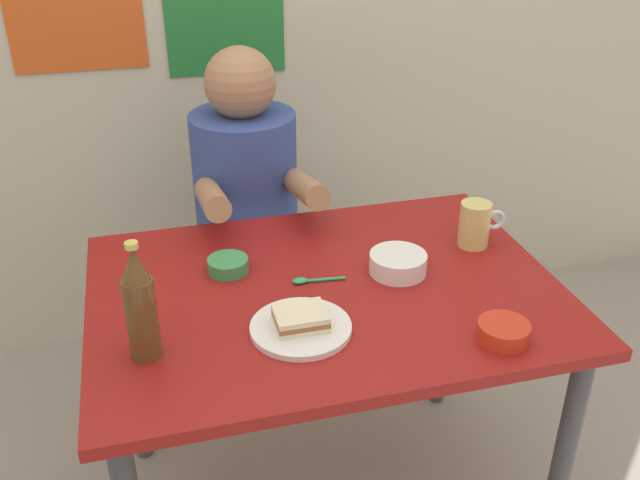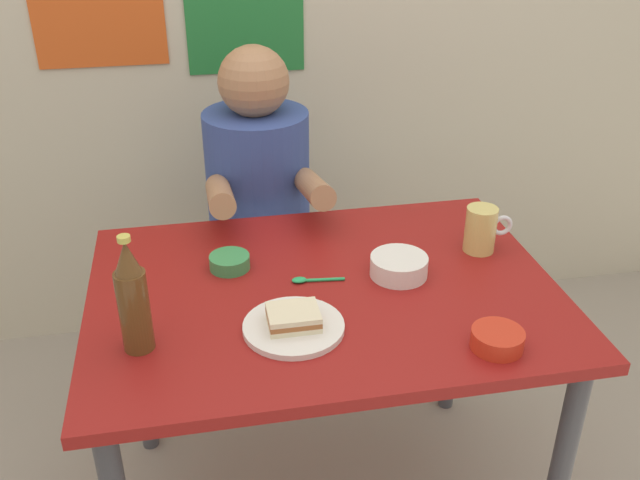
% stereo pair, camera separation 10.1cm
% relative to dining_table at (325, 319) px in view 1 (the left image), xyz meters
% --- Properties ---
extents(dining_table, '(1.10, 0.80, 0.74)m').
position_rel_dining_table_xyz_m(dining_table, '(0.00, 0.00, 0.00)').
color(dining_table, maroon).
rests_on(dining_table, ground).
extents(stool, '(0.34, 0.34, 0.45)m').
position_rel_dining_table_xyz_m(stool, '(-0.08, 0.63, -0.30)').
color(stool, '#4C4C51').
rests_on(stool, ground).
extents(person_seated, '(0.33, 0.56, 0.72)m').
position_rel_dining_table_xyz_m(person_seated, '(-0.08, 0.62, 0.12)').
color(person_seated, '#33478C').
rests_on(person_seated, stool).
extents(plate_orange, '(0.22, 0.22, 0.01)m').
position_rel_dining_table_xyz_m(plate_orange, '(-0.10, -0.16, 0.10)').
color(plate_orange, silver).
rests_on(plate_orange, dining_table).
extents(sandwich, '(0.11, 0.09, 0.04)m').
position_rel_dining_table_xyz_m(sandwich, '(-0.10, -0.16, 0.13)').
color(sandwich, beige).
rests_on(sandwich, plate_orange).
extents(beer_mug, '(0.13, 0.08, 0.12)m').
position_rel_dining_table_xyz_m(beer_mug, '(0.43, 0.10, 0.15)').
color(beer_mug, '#D1BC66').
rests_on(beer_mug, dining_table).
extents(beer_bottle, '(0.06, 0.06, 0.26)m').
position_rel_dining_table_xyz_m(beer_bottle, '(-0.42, -0.16, 0.21)').
color(beer_bottle, '#593819').
rests_on(beer_bottle, dining_table).
extents(dip_bowl_green, '(0.10, 0.10, 0.03)m').
position_rel_dining_table_xyz_m(dip_bowl_green, '(-0.21, 0.13, 0.11)').
color(dip_bowl_green, '#388C4C').
rests_on(dip_bowl_green, dining_table).
extents(sauce_bowl_chili, '(0.11, 0.11, 0.04)m').
position_rel_dining_table_xyz_m(sauce_bowl_chili, '(0.31, -0.30, 0.12)').
color(sauce_bowl_chili, red).
rests_on(sauce_bowl_chili, dining_table).
extents(rice_bowl_white, '(0.14, 0.14, 0.05)m').
position_rel_dining_table_xyz_m(rice_bowl_white, '(0.19, 0.02, 0.12)').
color(rice_bowl_white, silver).
rests_on(rice_bowl_white, dining_table).
extents(spoon, '(0.13, 0.03, 0.01)m').
position_rel_dining_table_xyz_m(spoon, '(-0.03, 0.03, 0.10)').
color(spoon, '#26A559').
rests_on(spoon, dining_table).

